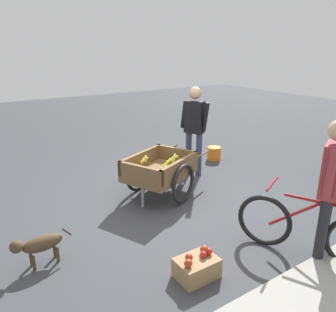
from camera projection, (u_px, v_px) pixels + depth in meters
ground_plane at (174, 204)px, 5.20m from camera, size 24.00×24.00×0.00m
fruit_cart at (160, 171)px, 5.33m from camera, size 1.82×1.37×0.72m
vendor_person at (194, 123)px, 6.07m from camera, size 0.32×0.57×1.66m
bicycle at (308, 230)px, 3.79m from camera, size 0.78×1.53×0.85m
cyclist_person at (331, 181)px, 3.51m from camera, size 0.48×0.33×1.66m
dog at (39, 244)px, 3.67m from camera, size 0.67×0.20×0.40m
plastic_bucket at (214, 153)px, 7.16m from camera, size 0.29×0.29×0.28m
apple_crate at (197, 267)px, 3.53m from camera, size 0.44×0.32×0.32m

